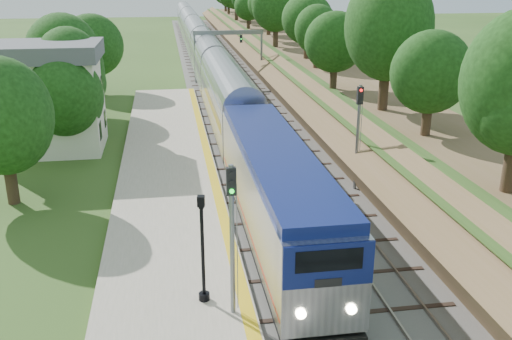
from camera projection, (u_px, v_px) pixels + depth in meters
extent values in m
cube|color=#4C4944|center=(221.00, 75.00, 73.82)|extent=(9.50, 170.00, 0.12)
cube|color=gray|center=(200.00, 75.00, 73.37)|extent=(0.08, 170.00, 0.16)
cube|color=gray|center=(211.00, 74.00, 73.58)|extent=(0.08, 170.00, 0.16)
cube|color=gray|center=(231.00, 74.00, 73.96)|extent=(0.08, 170.00, 0.16)
cube|color=gray|center=(242.00, 73.00, 74.17)|extent=(0.08, 170.00, 0.16)
cube|color=#9C957E|center=(170.00, 213.00, 31.72)|extent=(6.40, 68.00, 0.38)
cube|color=gold|center=(221.00, 206.00, 32.07)|extent=(0.55, 68.00, 0.01)
cube|color=brown|center=(293.00, 62.00, 74.74)|extent=(9.00, 170.00, 3.00)
cube|color=brown|center=(263.00, 64.00, 74.23)|extent=(4.47, 170.00, 4.54)
cylinder|color=#332316|center=(491.00, 163.00, 27.00)|extent=(0.60, 0.60, 2.62)
sphere|color=black|center=(502.00, 88.00, 25.81)|extent=(5.70, 5.70, 5.70)
cylinder|color=#332316|center=(282.00, 41.00, 73.58)|extent=(0.60, 0.60, 2.62)
sphere|color=black|center=(282.00, 12.00, 72.40)|extent=(5.70, 5.70, 5.70)
cylinder|color=#332316|center=(235.00, 13.00, 120.16)|extent=(0.60, 0.60, 2.62)
cube|color=white|center=(46.00, 106.00, 42.40)|extent=(8.00, 6.00, 6.80)
cube|color=#53555A|center=(39.00, 51.00, 41.07)|extent=(8.60, 6.60, 1.20)
cube|color=black|center=(101.00, 131.00, 41.85)|extent=(0.05, 1.10, 1.30)
cube|color=black|center=(105.00, 119.00, 45.20)|extent=(0.05, 1.10, 1.30)
cube|color=black|center=(97.00, 93.00, 40.92)|extent=(0.05, 1.10, 1.30)
cube|color=black|center=(102.00, 84.00, 44.27)|extent=(0.05, 1.10, 1.30)
cylinder|color=slate|center=(195.00, 58.00, 67.63)|extent=(0.24, 0.24, 6.20)
cylinder|color=slate|center=(262.00, 56.00, 68.81)|extent=(0.24, 0.24, 6.20)
cube|color=slate|center=(228.00, 33.00, 67.27)|extent=(8.40, 0.25, 0.50)
cube|color=black|center=(207.00, 40.00, 67.02)|extent=(0.30, 0.20, 0.90)
cube|color=black|center=(241.00, 39.00, 67.60)|extent=(0.30, 0.20, 0.90)
cylinder|color=#332316|center=(69.00, 148.00, 39.69)|extent=(0.60, 0.60, 2.45)
sphere|color=black|center=(63.00, 101.00, 38.59)|extent=(5.32, 5.32, 5.32)
cylinder|color=#332316|center=(94.00, 99.00, 54.60)|extent=(0.60, 0.60, 2.45)
sphere|color=black|center=(90.00, 64.00, 53.49)|extent=(5.32, 5.32, 5.32)
cube|color=black|center=(274.00, 229.00, 28.77)|extent=(2.90, 18.16, 0.63)
cube|color=#B7BAC1|center=(275.00, 190.00, 28.07)|extent=(3.15, 18.91, 3.57)
cube|color=navy|center=(275.00, 151.00, 27.40)|extent=(3.03, 18.16, 0.46)
cube|color=navy|center=(329.00, 265.00, 18.90)|extent=(3.12, 0.10, 1.58)
cube|color=black|center=(329.00, 260.00, 18.79)|extent=(2.31, 0.06, 0.79)
cube|color=#B12611|center=(275.00, 213.00, 28.47)|extent=(3.17, 18.53, 0.11)
cube|color=#B7BAC1|center=(229.00, 105.00, 47.35)|extent=(3.15, 21.01, 4.10)
cube|color=#B7BAC1|center=(208.00, 65.00, 67.49)|extent=(3.15, 21.01, 4.10)
cube|color=#B7BAC1|center=(197.00, 43.00, 87.62)|extent=(3.15, 21.01, 4.10)
cube|color=#B7BAC1|center=(191.00, 29.00, 107.76)|extent=(3.15, 21.01, 4.10)
cube|color=#B7BAC1|center=(186.00, 20.00, 127.90)|extent=(3.15, 21.01, 4.10)
cylinder|color=black|center=(204.00, 296.00, 22.95)|extent=(0.45, 0.45, 0.30)
cylinder|color=black|center=(203.00, 252.00, 22.29)|extent=(0.14, 0.14, 3.95)
cube|color=black|center=(201.00, 201.00, 21.57)|extent=(0.32, 0.32, 0.41)
cube|color=silver|center=(201.00, 201.00, 21.57)|extent=(0.23, 0.23, 0.30)
cylinder|color=slate|center=(232.00, 242.00, 21.19)|extent=(0.19, 0.19, 6.06)
cube|color=black|center=(231.00, 181.00, 20.39)|extent=(0.36, 0.23, 1.04)
cylinder|color=#0CE526|center=(232.00, 183.00, 20.26)|extent=(0.17, 0.06, 0.17)
cylinder|color=slate|center=(357.00, 138.00, 34.34)|extent=(0.19, 0.19, 6.49)
cube|color=black|center=(360.00, 95.00, 33.47)|extent=(0.36, 0.23, 1.05)
cylinder|color=#FF0C0C|center=(361.00, 96.00, 33.35)|extent=(0.17, 0.06, 0.17)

